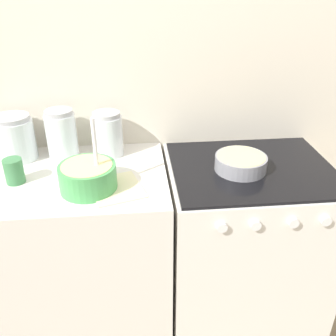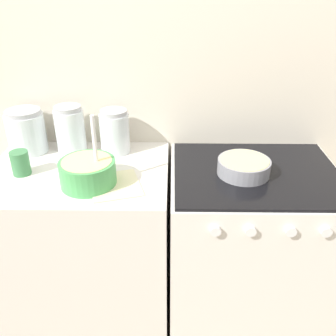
% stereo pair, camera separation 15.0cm
% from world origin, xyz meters
% --- Properties ---
extents(wall_back, '(4.53, 0.05, 2.40)m').
position_xyz_m(wall_back, '(0.00, 0.61, 1.20)').
color(wall_back, beige).
rests_on(wall_back, ground_plane).
extents(countertop_cabinet, '(0.77, 0.59, 0.91)m').
position_xyz_m(countertop_cabinet, '(-0.38, 0.29, 0.46)').
color(countertop_cabinet, silver).
rests_on(countertop_cabinet, ground_plane).
extents(stove, '(0.72, 0.61, 0.91)m').
position_xyz_m(stove, '(0.38, 0.29, 0.46)').
color(stove, white).
rests_on(stove, ground_plane).
extents(mixing_bowl, '(0.22, 0.22, 0.29)m').
position_xyz_m(mixing_bowl, '(-0.31, 0.18, 0.97)').
color(mixing_bowl, '#4CA559').
rests_on(mixing_bowl, countertop_cabinet).
extents(baking_pan, '(0.22, 0.22, 0.07)m').
position_xyz_m(baking_pan, '(0.32, 0.27, 0.95)').
color(baking_pan, gray).
rests_on(baking_pan, stove).
extents(storage_jar_left, '(0.17, 0.17, 0.20)m').
position_xyz_m(storage_jar_left, '(-0.65, 0.48, 1.00)').
color(storage_jar_left, silver).
rests_on(storage_jar_left, countertop_cabinet).
extents(storage_jar_middle, '(0.13, 0.13, 0.22)m').
position_xyz_m(storage_jar_middle, '(-0.45, 0.48, 1.01)').
color(storage_jar_middle, silver).
rests_on(storage_jar_middle, countertop_cabinet).
extents(storage_jar_right, '(0.13, 0.13, 0.20)m').
position_xyz_m(storage_jar_right, '(-0.24, 0.48, 1.00)').
color(storage_jar_right, silver).
rests_on(storage_jar_right, countertop_cabinet).
extents(tin_can, '(0.07, 0.07, 0.10)m').
position_xyz_m(tin_can, '(-0.61, 0.26, 0.96)').
color(tin_can, '#3F7F4C').
rests_on(tin_can, countertop_cabinet).
extents(recipe_page, '(0.24, 0.26, 0.01)m').
position_xyz_m(recipe_page, '(-0.20, 0.17, 0.92)').
color(recipe_page, beige).
rests_on(recipe_page, countertop_cabinet).
extents(measuring_spoon, '(0.12, 0.04, 0.04)m').
position_xyz_m(measuring_spoon, '(-0.29, 0.13, 0.93)').
color(measuring_spoon, red).
rests_on(measuring_spoon, countertop_cabinet).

